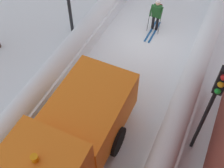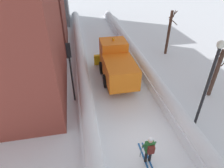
{
  "view_description": "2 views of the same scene",
  "coord_description": "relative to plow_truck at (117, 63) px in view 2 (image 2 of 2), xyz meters",
  "views": [
    {
      "loc": [
        -2.95,
        10.46,
        9.53
      ],
      "look_at": [
        -0.23,
        4.6,
        1.71
      ],
      "focal_mm": 44.91,
      "sensor_mm": 36.0,
      "label": 1
    },
    {
      "loc": [
        -3.01,
        -6.64,
        8.87
      ],
      "look_at": [
        -0.98,
        3.84,
        1.72
      ],
      "focal_mm": 30.8,
      "sensor_mm": 36.0,
      "label": 2
    }
  ],
  "objects": [
    {
      "name": "traffic_light_pole",
      "position": [
        -3.63,
        -2.29,
        1.57
      ],
      "size": [
        0.28,
        0.42,
        4.34
      ],
      "color": "black",
      "rests_on": "ground"
    },
    {
      "name": "snowbank_right",
      "position": [
        2.72,
        2.83,
        -0.97
      ],
      "size": [
        1.1,
        36.0,
        1.13
      ],
      "color": "white",
      "rests_on": "ground"
    },
    {
      "name": "skier",
      "position": [
        -0.11,
        -8.22,
        -0.48
      ],
      "size": [
        0.62,
        1.8,
        1.81
      ],
      "color": "black",
      "rests_on": "ground"
    },
    {
      "name": "ground_plane",
      "position": [
        -0.05,
        2.83,
        -1.48
      ],
      "size": [
        80.0,
        80.0,
        0.0
      ],
      "primitive_type": "plane",
      "color": "white"
    },
    {
      "name": "snowbank_left",
      "position": [
        -2.82,
        2.83,
        -0.94
      ],
      "size": [
        1.1,
        36.0,
        1.17
      ],
      "color": "white",
      "rests_on": "ground"
    },
    {
      "name": "bare_tree_mid",
      "position": [
        6.32,
        3.98,
        0.86
      ],
      "size": [
        1.15,
        1.03,
        4.59
      ],
      "color": "#40291F",
      "rests_on": "ground"
    },
    {
      "name": "street_lamp",
      "position": [
        3.72,
        -6.28,
        2.0
      ],
      "size": [
        0.4,
        0.4,
        5.52
      ],
      "color": "black",
      "rests_on": "ground"
    },
    {
      "name": "plow_truck",
      "position": [
        0.0,
        0.0,
        0.0
      ],
      "size": [
        3.2,
        5.98,
        3.12
      ],
      "color": "orange",
      "rests_on": "ground"
    },
    {
      "name": "bare_tree_near",
      "position": [
        6.46,
        -3.66,
        0.54
      ],
      "size": [
        0.89,
        1.16,
        4.26
      ],
      "color": "#493228",
      "rests_on": "ground"
    }
  ]
}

